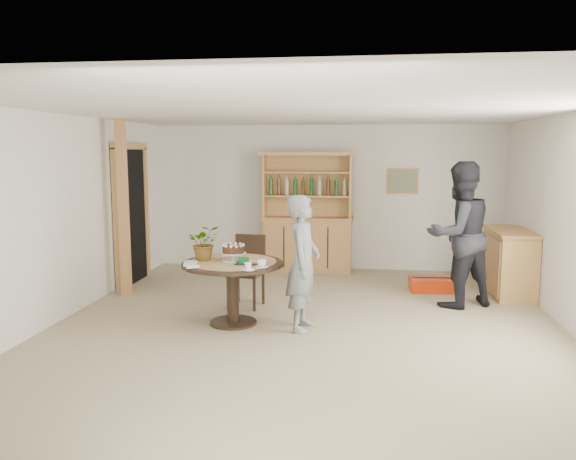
# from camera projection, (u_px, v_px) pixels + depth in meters

# --- Properties ---
(ground) EXTENTS (7.00, 7.00, 0.00)m
(ground) POSITION_uv_depth(u_px,v_px,m) (306.00, 329.00, 6.52)
(ground) COLOR tan
(ground) RESTS_ON ground
(room_shell) EXTENTS (6.04, 7.04, 2.52)m
(room_shell) POSITION_uv_depth(u_px,v_px,m) (307.00, 179.00, 6.28)
(room_shell) COLOR white
(room_shell) RESTS_ON ground
(doorway) EXTENTS (0.13, 1.10, 2.18)m
(doorway) POSITION_uv_depth(u_px,v_px,m) (131.00, 213.00, 8.71)
(doorway) COLOR black
(doorway) RESTS_ON ground
(pine_post) EXTENTS (0.12, 0.12, 2.50)m
(pine_post) POSITION_uv_depth(u_px,v_px,m) (123.00, 209.00, 7.87)
(pine_post) COLOR tan
(pine_post) RESTS_ON ground
(hutch) EXTENTS (1.62, 0.54, 2.04)m
(hutch) POSITION_uv_depth(u_px,v_px,m) (307.00, 231.00, 9.64)
(hutch) COLOR tan
(hutch) RESTS_ON ground
(sideboard) EXTENTS (0.54, 1.26, 0.94)m
(sideboard) POSITION_uv_depth(u_px,v_px,m) (509.00, 262.00, 8.06)
(sideboard) COLOR tan
(sideboard) RESTS_ON ground
(dining_table) EXTENTS (1.20, 1.20, 0.76)m
(dining_table) POSITION_uv_depth(u_px,v_px,m) (233.00, 274.00, 6.65)
(dining_table) COLOR black
(dining_table) RESTS_ON ground
(dining_chair) EXTENTS (0.48, 0.48, 0.95)m
(dining_chair) POSITION_uv_depth(u_px,v_px,m) (248.00, 266.00, 7.47)
(dining_chair) COLOR black
(dining_chair) RESTS_ON ground
(birthday_cake) EXTENTS (0.30, 0.30, 0.20)m
(birthday_cake) POSITION_uv_depth(u_px,v_px,m) (233.00, 250.00, 6.66)
(birthday_cake) COLOR white
(birthday_cake) RESTS_ON dining_table
(flower_vase) EXTENTS (0.47, 0.44, 0.42)m
(flower_vase) POSITION_uv_depth(u_px,v_px,m) (205.00, 243.00, 6.70)
(flower_vase) COLOR #3F7233
(flower_vase) RESTS_ON dining_table
(gift_tray) EXTENTS (0.30, 0.20, 0.08)m
(gift_tray) POSITION_uv_depth(u_px,v_px,m) (248.00, 262.00, 6.48)
(gift_tray) COLOR black
(gift_tray) RESTS_ON dining_table
(coffee_cup_a) EXTENTS (0.15, 0.15, 0.09)m
(coffee_cup_a) POSITION_uv_depth(u_px,v_px,m) (262.00, 264.00, 6.30)
(coffee_cup_a) COLOR white
(coffee_cup_a) RESTS_ON dining_table
(coffee_cup_b) EXTENTS (0.15, 0.15, 0.08)m
(coffee_cup_b) POSITION_uv_depth(u_px,v_px,m) (248.00, 267.00, 6.15)
(coffee_cup_b) COLOR white
(coffee_cup_b) RESTS_ON dining_table
(napkins) EXTENTS (0.24, 0.33, 0.03)m
(napkins) POSITION_uv_depth(u_px,v_px,m) (191.00, 264.00, 6.38)
(napkins) COLOR white
(napkins) RESTS_ON dining_table
(teen_boy) EXTENTS (0.43, 0.60, 1.56)m
(teen_boy) POSITION_uv_depth(u_px,v_px,m) (303.00, 263.00, 6.42)
(teen_boy) COLOR gray
(teen_boy) RESTS_ON ground
(adult_person) EXTENTS (1.17, 1.08, 1.92)m
(adult_person) POSITION_uv_depth(u_px,v_px,m) (459.00, 235.00, 7.39)
(adult_person) COLOR black
(adult_person) RESTS_ON ground
(red_suitcase) EXTENTS (0.63, 0.45, 0.21)m
(red_suitcase) POSITION_uv_depth(u_px,v_px,m) (431.00, 284.00, 8.29)
(red_suitcase) COLOR red
(red_suitcase) RESTS_ON ground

